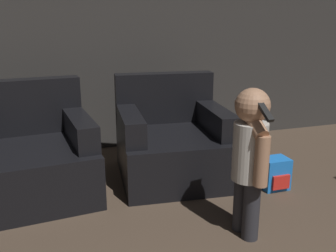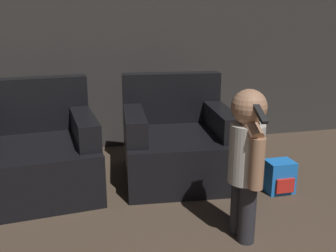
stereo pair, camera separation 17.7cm
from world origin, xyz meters
name	(u,v)px [view 2 (the right image)]	position (x,y,z in m)	size (l,w,h in m)	color
wall_back	(117,21)	(0.00, 4.50, 1.30)	(8.40, 0.05, 2.60)	#33302D
armchair_left	(38,154)	(-0.76, 3.58, 0.29)	(0.97, 1.00, 0.85)	black
armchair_right	(177,143)	(0.38, 3.58, 0.29)	(0.97, 1.00, 0.85)	black
person_toddler	(247,154)	(0.52, 2.53, 0.55)	(0.21, 0.36, 0.94)	#28282D
toy_backpack	(279,177)	(1.07, 3.06, 0.13)	(0.21, 0.19, 0.26)	blue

